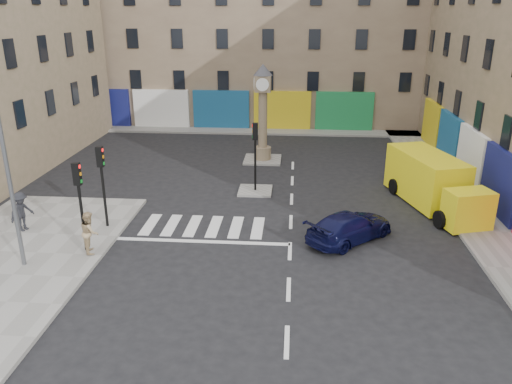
# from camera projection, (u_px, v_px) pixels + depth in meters

# --- Properties ---
(ground) EXTENTS (120.00, 120.00, 0.00)m
(ground) POSITION_uv_depth(u_px,v_px,m) (289.00, 263.00, 19.64)
(ground) COLOR black
(ground) RESTS_ON ground
(sidewalk_right) EXTENTS (2.60, 30.00, 0.15)m
(sidewalk_right) POSITION_uv_depth(u_px,v_px,m) (446.00, 183.00, 28.32)
(sidewalk_right) COLOR gray
(sidewalk_right) RESTS_ON ground
(sidewalk_far) EXTENTS (32.00, 2.40, 0.15)m
(sidewalk_far) POSITION_uv_depth(u_px,v_px,m) (245.00, 130.00, 40.68)
(sidewalk_far) COLOR gray
(sidewalk_far) RESTS_ON ground
(island_near) EXTENTS (1.80, 1.80, 0.12)m
(island_near) POSITION_uv_depth(u_px,v_px,m) (255.00, 191.00, 27.25)
(island_near) COLOR gray
(island_near) RESTS_ON ground
(island_far) EXTENTS (2.40, 2.40, 0.12)m
(island_far) POSITION_uv_depth(u_px,v_px,m) (263.00, 160.00, 32.87)
(island_far) COLOR gray
(island_far) RESTS_ON ground
(building_far) EXTENTS (32.00, 10.00, 17.00)m
(building_far) POSITION_uv_depth(u_px,v_px,m) (251.00, 20.00, 43.20)
(building_far) COLOR #8D785E
(building_far) RESTS_ON ground
(traffic_light_left_near) EXTENTS (0.28, 0.22, 3.70)m
(traffic_light_left_near) POSITION_uv_depth(u_px,v_px,m) (79.00, 193.00, 19.54)
(traffic_light_left_near) COLOR black
(traffic_light_left_near) RESTS_ON sidewalk_left
(traffic_light_left_far) EXTENTS (0.28, 0.22, 3.70)m
(traffic_light_left_far) POSITION_uv_depth(u_px,v_px,m) (102.00, 174.00, 21.78)
(traffic_light_left_far) COLOR black
(traffic_light_left_far) RESTS_ON sidewalk_left
(traffic_light_island) EXTENTS (0.28, 0.22, 3.70)m
(traffic_light_island) POSITION_uv_depth(u_px,v_px,m) (255.00, 146.00, 26.38)
(traffic_light_island) COLOR black
(traffic_light_island) RESTS_ON island_near
(lamp_post) EXTENTS (0.50, 0.25, 8.30)m
(lamp_post) POSITION_uv_depth(u_px,v_px,m) (3.00, 147.00, 17.62)
(lamp_post) COLOR #595B60
(lamp_post) RESTS_ON sidewalk_left
(clock_pillar) EXTENTS (1.20, 1.20, 6.10)m
(clock_pillar) POSITION_uv_depth(u_px,v_px,m) (263.00, 107.00, 31.66)
(clock_pillar) COLOR #8E755D
(clock_pillar) RESTS_ON island_far
(navy_sedan) EXTENTS (4.32, 4.23, 1.25)m
(navy_sedan) POSITION_uv_depth(u_px,v_px,m) (350.00, 227.00, 21.37)
(navy_sedan) COLOR black
(navy_sedan) RESTS_ON ground
(yellow_van) EXTENTS (3.84, 7.16, 2.50)m
(yellow_van) POSITION_uv_depth(u_px,v_px,m) (433.00, 182.00, 24.95)
(yellow_van) COLOR yellow
(yellow_van) RESTS_ON ground
(pedestrian_tan) EXTENTS (0.93, 1.03, 1.73)m
(pedestrian_tan) POSITION_uv_depth(u_px,v_px,m) (90.00, 232.00, 19.92)
(pedestrian_tan) COLOR tan
(pedestrian_tan) RESTS_ON sidewalk_left
(pedestrian_dark) EXTENTS (1.05, 1.31, 1.78)m
(pedestrian_dark) POSITION_uv_depth(u_px,v_px,m) (21.00, 211.00, 21.88)
(pedestrian_dark) COLOR black
(pedestrian_dark) RESTS_ON sidewalk_left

